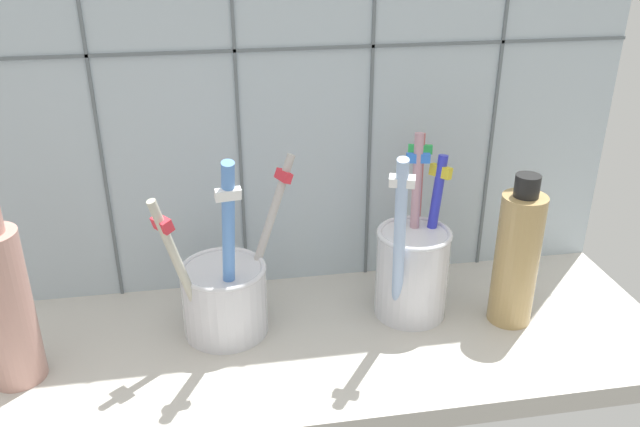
{
  "coord_description": "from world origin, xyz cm",
  "views": [
    {
      "loc": [
        -8.85,
        -48.85,
        38.05
      ],
      "look_at": [
        0.0,
        2.72,
        13.34
      ],
      "focal_mm": 36.7,
      "sensor_mm": 36.0,
      "label": 1
    }
  ],
  "objects_px": {
    "toothbrush_cup_left": "(225,294)",
    "ceramic_vase": "(3,304)",
    "toothbrush_cup_right": "(412,266)",
    "soap_bottle": "(518,258)"
  },
  "relations": [
    {
      "from": "toothbrush_cup_left",
      "to": "ceramic_vase",
      "type": "bearing_deg",
      "value": -168.3
    },
    {
      "from": "toothbrush_cup_left",
      "to": "ceramic_vase",
      "type": "distance_m",
      "value": 0.18
    },
    {
      "from": "toothbrush_cup_right",
      "to": "soap_bottle",
      "type": "relative_size",
      "value": 1.24
    },
    {
      "from": "toothbrush_cup_right",
      "to": "ceramic_vase",
      "type": "distance_m",
      "value": 0.35
    },
    {
      "from": "ceramic_vase",
      "to": "soap_bottle",
      "type": "height_order",
      "value": "ceramic_vase"
    },
    {
      "from": "toothbrush_cup_right",
      "to": "toothbrush_cup_left",
      "type": "bearing_deg",
      "value": -179.45
    },
    {
      "from": "ceramic_vase",
      "to": "soap_bottle",
      "type": "bearing_deg",
      "value": 1.15
    },
    {
      "from": "ceramic_vase",
      "to": "toothbrush_cup_left",
      "type": "bearing_deg",
      "value": 11.7
    },
    {
      "from": "toothbrush_cup_left",
      "to": "ceramic_vase",
      "type": "relative_size",
      "value": 1.19
    },
    {
      "from": "toothbrush_cup_right",
      "to": "soap_bottle",
      "type": "bearing_deg",
      "value": -17.79
    }
  ]
}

